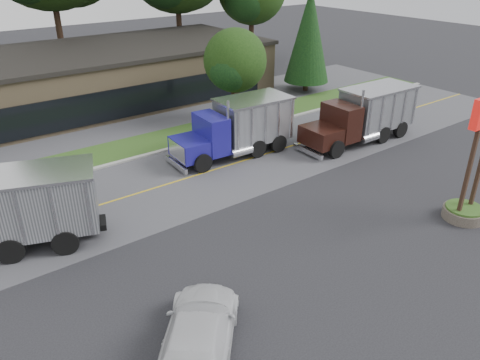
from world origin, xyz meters
The scene contains 13 objects.
ground centered at (0.00, 0.00, 0.00)m, with size 140.00×140.00×0.00m, color #2F2F34.
road centered at (0.00, 9.00, 0.00)m, with size 60.00×8.00×0.02m, color slate.
center_line centered at (0.00, 9.00, 0.00)m, with size 60.00×0.12×0.01m, color gold.
curb centered at (0.00, 13.20, 0.00)m, with size 60.00×0.30×0.12m, color #9E9E99.
grass_verge centered at (0.00, 15.00, 0.00)m, with size 60.00×3.40×0.03m, color #32571E.
far_parking centered at (0.00, 20.00, 0.00)m, with size 60.00×7.00×0.02m, color slate.
strip_mall centered at (2.00, 26.00, 2.00)m, with size 32.00×12.00×4.00m, color #8E7757.
bilo_sign centered at (10.50, -2.50, 2.02)m, with size 2.20×1.90×5.95m.
evergreen_right centered at (20.00, 18.00, 4.86)m, with size 3.89×3.89×8.85m.
tree_verge centered at (10.07, 15.06, 4.25)m, with size 4.68×4.41×6.68m.
dump_truck_blue centered at (6.69, 10.12, 1.80)m, with size 7.77×3.07×3.36m.
dump_truck_maroon centered at (14.62, 7.04, 1.81)m, with size 8.63×2.92×3.36m.
rally_car centered at (-3.95, -2.03, 0.79)m, with size 2.20×5.42×1.57m, color silver.
Camera 1 is at (-9.37, -11.40, 11.50)m, focal length 35.00 mm.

